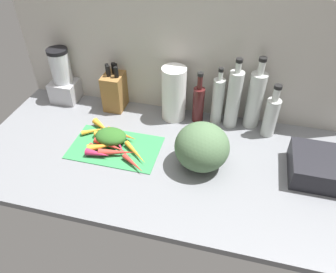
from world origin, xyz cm
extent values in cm
cube|color=slate|center=(0.00, 0.00, -1.50)|extent=(170.00, 80.00, 3.00)
cube|color=#BCB7AD|center=(0.00, 38.50, 30.00)|extent=(170.00, 3.00, 60.00)
cube|color=#338C4C|center=(-22.99, -0.54, 0.40)|extent=(40.40, 24.64, 0.80)
cone|color=orange|center=(-27.40, 5.08, 2.26)|extent=(15.39, 4.47, 2.92)
cone|color=orange|center=(-12.30, -3.23, 1.98)|extent=(13.53, 12.12, 2.36)
cone|color=red|center=(-28.32, -5.02, 1.83)|extent=(11.88, 5.71, 2.06)
cone|color=#B2264C|center=(-22.42, 1.33, 2.46)|extent=(13.07, 14.90, 3.32)
cone|color=#B2264C|center=(-27.93, -8.49, 2.48)|extent=(10.71, 3.46, 3.37)
cone|color=orange|center=(-28.22, -3.76, 2.56)|extent=(12.39, 8.73, 3.52)
cone|color=orange|center=(-22.25, 6.66, 2.38)|extent=(16.12, 6.82, 3.16)
cone|color=orange|center=(-33.59, 9.98, 2.40)|extent=(12.22, 9.47, 3.21)
cone|color=#B2264C|center=(-23.25, 3.53, 2.33)|extent=(12.51, 8.12, 3.05)
cone|color=red|center=(-24.62, -2.01, 2.46)|extent=(16.68, 7.43, 3.32)
cone|color=red|center=(-20.18, -5.58, 2.45)|extent=(16.11, 6.90, 3.29)
cone|color=red|center=(-11.00, -10.02, 2.00)|extent=(12.12, 9.32, 2.40)
cone|color=orange|center=(-36.08, 6.94, 1.88)|extent=(12.04, 8.77, 2.15)
ellipsoid|color=#2D6023|center=(-25.93, 2.41, 3.89)|extent=(14.60, 11.23, 6.18)
ellipsoid|color=#4C6B47|center=(16.51, -1.52, 10.11)|extent=(22.80, 22.34, 20.22)
cube|color=olive|center=(-34.46, 31.19, 9.54)|extent=(9.83, 13.69, 19.08)
cylinder|color=black|center=(-37.21, 31.05, 21.83)|extent=(1.77, 1.77, 5.50)
cylinder|color=black|center=(-35.84, 29.26, 21.83)|extent=(2.07, 2.07, 5.50)
cylinder|color=black|center=(-34.46, 32.75, 21.83)|extent=(2.15, 2.15, 5.50)
cylinder|color=black|center=(-33.08, 32.36, 21.83)|extent=(1.71, 1.71, 5.50)
cylinder|color=black|center=(-31.71, 29.20, 21.83)|extent=(2.19, 2.19, 5.50)
cube|color=#B2B2B7|center=(-63.42, 31.42, 5.53)|extent=(13.80, 13.80, 11.07)
cylinder|color=silver|center=(-63.42, 31.42, 19.25)|extent=(10.35, 10.35, 16.37)
cylinder|color=black|center=(-63.42, 31.42, 28.34)|extent=(10.55, 10.55, 1.80)
cylinder|color=white|center=(-2.76, 29.50, 13.74)|extent=(11.83, 11.83, 27.48)
cylinder|color=#471919|center=(9.56, 29.69, 9.12)|extent=(5.63, 5.63, 18.23)
cylinder|color=#471919|center=(9.56, 29.69, 21.69)|extent=(2.45, 2.45, 6.92)
cylinder|color=black|center=(9.56, 29.69, 25.95)|extent=(2.82, 2.82, 1.60)
cylinder|color=silver|center=(18.55, 30.95, 11.77)|extent=(5.76, 5.76, 23.55)
cylinder|color=silver|center=(18.55, 30.95, 25.78)|extent=(2.14, 2.14, 4.46)
cylinder|color=black|center=(18.55, 30.95, 28.81)|extent=(2.47, 2.47, 1.60)
cylinder|color=silver|center=(25.91, 29.91, 14.53)|extent=(6.66, 6.66, 29.06)
cylinder|color=silver|center=(25.91, 29.91, 31.50)|extent=(2.69, 2.69, 4.89)
cylinder|color=black|center=(25.91, 29.91, 34.75)|extent=(3.09, 3.09, 1.60)
cylinder|color=silver|center=(35.69, 32.38, 14.06)|extent=(7.59, 7.59, 28.13)
cylinder|color=silver|center=(35.69, 32.38, 31.31)|extent=(3.07, 3.07, 6.38)
cylinder|color=black|center=(35.69, 32.38, 35.30)|extent=(3.53, 3.53, 1.60)
cylinder|color=silver|center=(43.89, 26.91, 9.53)|extent=(6.34, 6.34, 19.06)
cylinder|color=silver|center=(43.89, 26.91, 22.15)|extent=(3.09, 3.09, 6.17)
cylinder|color=black|center=(43.89, 26.91, 26.03)|extent=(3.56, 3.56, 1.60)
cube|color=black|center=(64.78, 4.09, 4.76)|extent=(23.94, 22.47, 9.53)
camera|label=1|loc=(27.17, -101.25, 98.51)|focal=34.53mm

